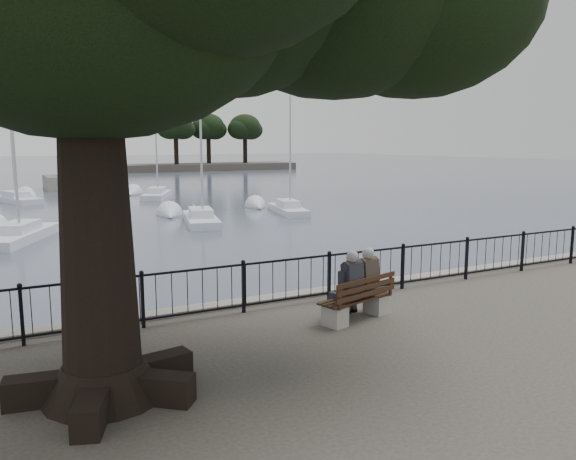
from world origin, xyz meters
TOP-DOWN VIEW (x-y plane):
  - harbor at (0.00, 3.00)m, footprint 260.00×260.00m
  - railing at (0.00, 2.50)m, footprint 22.06×0.06m
  - bench at (0.75, 1.05)m, footprint 1.73×0.90m
  - person_left at (0.51, 1.09)m, footprint 0.51×0.75m
  - person_right at (0.95, 1.21)m, footprint 0.51×0.75m
  - lion_monument at (2.00, 49.93)m, footprint 6.06×6.06m
  - sailboat_b at (-4.41, 20.15)m, footprint 3.90×5.99m
  - sailboat_c at (4.63, 21.63)m, footprint 2.87×5.93m
  - sailboat_d at (11.05, 23.62)m, footprint 2.61×5.48m
  - sailboat_g at (6.28, 37.28)m, footprint 3.82×5.93m
  - sailboat_h at (-3.95, 38.48)m, footprint 3.56×5.97m
  - far_shore at (25.54, 79.46)m, footprint 30.00×8.60m

SIDE VIEW (x-z plane):
  - sailboat_d at x=11.05m, z-range -5.14..3.70m
  - sailboat_g at x=6.28m, z-range -5.97..4.58m
  - sailboat_c at x=4.63m, z-range -6.26..4.90m
  - sailboat_b at x=-4.41m, z-range -6.43..5.08m
  - sailboat_h at x=-3.95m, z-range -7.15..5.88m
  - harbor at x=0.00m, z-range -1.10..0.10m
  - bench at x=0.75m, z-range -0.13..0.74m
  - railing at x=0.00m, z-range 0.06..1.06m
  - person_left at x=0.51m, z-range -0.06..1.33m
  - person_right at x=0.95m, z-range -0.06..1.33m
  - lion_monument at x=2.00m, z-range -3.22..5.71m
  - far_shore at x=25.54m, z-range -1.59..7.59m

